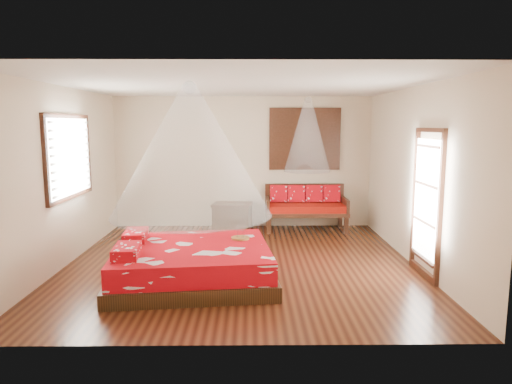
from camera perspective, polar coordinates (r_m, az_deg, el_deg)
room at (r=7.12m, az=-2.04°, el=1.92°), size 5.54×5.54×2.84m
bed at (r=6.63m, az=-8.06°, el=-8.80°), size 2.43×2.24×0.65m
daybed at (r=9.67m, az=6.22°, el=-1.66°), size 1.70×0.75×0.94m
storage_chest at (r=9.73m, az=-2.96°, el=-3.00°), size 0.89×0.70×0.55m
shutter_panel at (r=9.86m, az=6.11°, el=6.61°), size 1.52×0.06×1.32m
window_left at (r=7.84m, az=-22.27°, el=4.10°), size 0.10×1.74×1.34m
glazed_door at (r=7.05m, az=20.52°, el=-1.40°), size 0.08×1.02×2.16m
wine_tray at (r=6.89m, az=-1.98°, el=-5.42°), size 0.27×0.27×0.22m
mosquito_net_main at (r=6.34m, az=-8.17°, el=5.12°), size 2.24×2.24×1.80m
mosquito_net_daybed at (r=9.40m, az=6.46°, el=7.12°), size 0.95×0.95×1.50m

